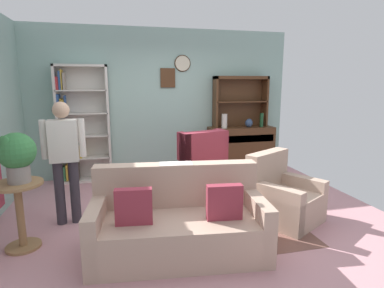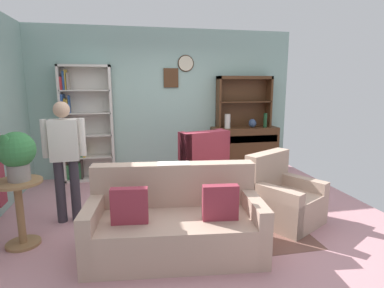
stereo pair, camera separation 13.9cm
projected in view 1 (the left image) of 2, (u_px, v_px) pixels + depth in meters
The scene contains 17 objects.
ground_plane at pixel (188, 215), 4.27m from camera, with size 5.40×4.60×0.02m, color #C68C93.
wall_back at pixel (164, 103), 6.03m from camera, with size 5.00×0.09×2.80m.
area_rug at pixel (208, 222), 4.03m from camera, with size 2.24×1.82×0.01m, color brown.
bookshelf at pixel (80, 128), 5.58m from camera, with size 0.90×0.30×2.10m.
sideboard at pixel (241, 147), 6.30m from camera, with size 1.30×0.45×0.92m.
sideboard_hutch at pixel (240, 95), 6.20m from camera, with size 1.10×0.26×1.00m.
vase_tall at pixel (224, 121), 6.02m from camera, with size 0.11×0.11×0.28m, color beige.
vase_round at pixel (249, 123), 6.17m from camera, with size 0.15×0.15×0.17m, color #33476B.
bottle_wine at pixel (262, 120), 6.19m from camera, with size 0.07×0.07×0.28m, color #194223.
couch_floral at pixel (179, 224), 3.29m from camera, with size 1.88×1.04×0.90m.
armchair_floral at pixel (282, 199), 4.07m from camera, with size 1.04×1.05×0.88m.
wingback_chair at pixel (198, 170), 5.08m from camera, with size 0.97×0.99×1.05m.
plant_stand at pixel (19, 208), 3.33m from camera, with size 0.52×0.52×0.74m.
potted_plant_large at pixel (16, 154), 3.23m from camera, with size 0.39×0.39×0.53m.
person_reading at pixel (64, 154), 3.86m from camera, with size 0.52×0.22×1.56m.
coffee_table at pixel (163, 196), 4.00m from camera, with size 0.80×0.50×0.42m.
book_stack at pixel (151, 186), 4.04m from camera, with size 0.22×0.15×0.07m.
Camera 1 is at (-0.89, -3.90, 1.77)m, focal length 29.05 mm.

